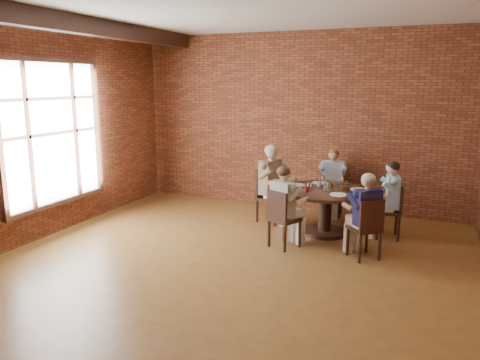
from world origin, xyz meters
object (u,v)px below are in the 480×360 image
at_px(chair_e, 367,227).
at_px(chair_b, 332,189).
at_px(chair_c, 269,193).
at_px(diner_c, 273,184).
at_px(chair_a, 393,208).
at_px(smartphone, 337,194).
at_px(dining_table, 325,203).
at_px(chair_d, 281,217).
at_px(diner_a, 388,200).
at_px(diner_b, 332,183).
at_px(diner_d, 285,207).
at_px(diner_e, 365,216).

bearing_deg(chair_e, chair_b, -107.36).
distance_m(chair_b, chair_c, 1.30).
xyz_separation_m(chair_c, diner_c, (0.09, -0.03, 0.17)).
xyz_separation_m(chair_a, smartphone, (-0.79, -0.51, 0.27)).
xyz_separation_m(dining_table, chair_c, (-1.09, 0.34, -0.01)).
xyz_separation_m(diner_c, chair_d, (0.55, -1.24, -0.20)).
relative_size(chair_a, diner_a, 0.71).
relative_size(dining_table, chair_a, 1.67).
distance_m(diner_b, smartphone, 1.49).
height_order(chair_d, chair_e, chair_d).
bearing_deg(chair_e, diner_a, -139.60).
xyz_separation_m(diner_d, chair_e, (1.21, -0.06, -0.14)).
xyz_separation_m(diner_a, chair_b, (-1.09, 1.01, -0.13)).
height_order(chair_e, diner_e, diner_e).
bearing_deg(diner_e, diner_b, -107.34).
xyz_separation_m(dining_table, diner_d, (-0.42, -0.86, 0.09)).
distance_m(chair_d, smartphone, 0.97).
relative_size(chair_e, smartphone, 7.03).
bearing_deg(diner_a, chair_d, -63.00).
bearing_deg(diner_b, diner_c, -143.06).
height_order(diner_d, chair_e, diner_d).
bearing_deg(chair_e, diner_d, -43.55).
xyz_separation_m(chair_b, chair_c, (-0.97, -0.87, 0.03)).
bearing_deg(chair_a, chair_d, -64.01).
xyz_separation_m(diner_a, diner_b, (-1.08, 0.94, 0.00)).
xyz_separation_m(chair_c, chair_e, (1.88, -1.26, -0.04)).
relative_size(chair_d, diner_e, 0.72).
bearing_deg(chair_d, diner_b, -73.19).
height_order(chair_a, chair_e, chair_a).
bearing_deg(dining_table, chair_b, 95.79).
xyz_separation_m(chair_c, chair_d, (0.63, -1.26, -0.03)).
distance_m(chair_b, diner_c, 1.27).
bearing_deg(diner_a, dining_table, -90.00).
xyz_separation_m(chair_e, smartphone, (-0.54, 0.62, 0.27)).
bearing_deg(chair_c, diner_b, -33.70).
xyz_separation_m(chair_d, diner_e, (1.20, 0.06, 0.13)).
bearing_deg(chair_d, smartphone, -112.31).
xyz_separation_m(dining_table, smartphone, (0.25, -0.31, 0.23)).
relative_size(diner_b, diner_d, 1.00).
relative_size(diner_c, diner_d, 1.11).
bearing_deg(chair_d, diner_c, -39.89).
bearing_deg(diner_d, chair_b, -72.08).
xyz_separation_m(chair_d, smartphone, (0.70, 0.62, 0.27)).
xyz_separation_m(dining_table, chair_a, (1.04, 0.20, -0.04)).
relative_size(diner_c, chair_d, 1.55).
bearing_deg(chair_c, diner_a, -76.93).
relative_size(diner_b, chair_e, 1.42).
bearing_deg(chair_a, diner_b, -139.90).
bearing_deg(smartphone, diner_d, -163.65).
bearing_deg(dining_table, chair_e, -49.42).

